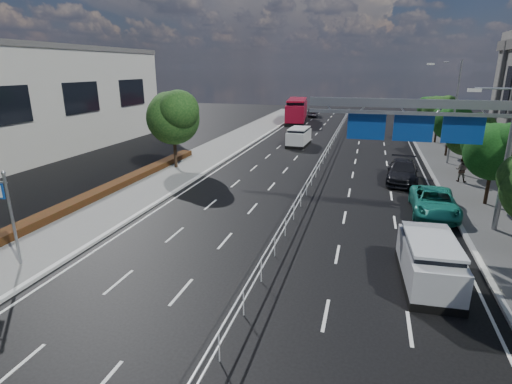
% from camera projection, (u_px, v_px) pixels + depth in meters
% --- Properties ---
extents(ground, '(160.00, 160.00, 0.00)m').
position_uv_depth(ground, '(250.00, 303.00, 14.84)').
color(ground, black).
rests_on(ground, ground).
extents(sidewalk_near, '(5.00, 140.00, 0.14)m').
position_uv_depth(sidewalk_near, '(3.00, 262.00, 17.80)').
color(sidewalk_near, slate).
rests_on(sidewalk_near, ground).
extents(kerb_near, '(0.25, 140.00, 0.15)m').
position_uv_depth(kerb_near, '(50.00, 270.00, 17.15)').
color(kerb_near, silver).
rests_on(kerb_near, ground).
extents(median_fence, '(0.05, 85.00, 1.02)m').
position_uv_depth(median_fence, '(322.00, 160.00, 35.35)').
color(median_fence, silver).
rests_on(median_fence, ground).
extents(hedge_near, '(1.00, 36.00, 0.44)m').
position_uv_depth(hedge_near, '(52.00, 214.00, 22.77)').
color(hedge_near, black).
rests_on(hedge_near, sidewalk_near).
extents(toilet_sign, '(1.62, 0.18, 4.34)m').
position_uv_depth(toilet_sign, '(1.00, 202.00, 16.80)').
color(toilet_sign, gray).
rests_on(toilet_sign, ground).
extents(overhead_gantry, '(10.24, 0.38, 7.45)m').
position_uv_depth(overhead_gantry, '(429.00, 123.00, 20.66)').
color(overhead_gantry, gray).
rests_on(overhead_gantry, ground).
extents(streetlight_far, '(2.78, 2.40, 9.00)m').
position_uv_depth(streetlight_far, '(452.00, 106.00, 34.45)').
color(streetlight_far, gray).
rests_on(streetlight_far, ground).
extents(near_building, '(12.00, 38.00, 10.00)m').
position_uv_depth(near_building, '(0.00, 105.00, 37.64)').
color(near_building, beige).
rests_on(near_building, ground).
extents(near_tree_back, '(4.84, 4.51, 6.69)m').
position_uv_depth(near_tree_back, '(174.00, 115.00, 33.06)').
color(near_tree_back, black).
rests_on(near_tree_back, ground).
extents(far_tree_d, '(3.85, 3.59, 5.34)m').
position_uv_depth(far_tree_d, '(496.00, 148.00, 24.13)').
color(far_tree_d, black).
rests_on(far_tree_d, ground).
extents(far_tree_e, '(3.63, 3.38, 5.13)m').
position_uv_depth(far_tree_e, '(468.00, 132.00, 31.06)').
color(far_tree_e, black).
rests_on(far_tree_e, ground).
extents(far_tree_f, '(3.52, 3.28, 5.02)m').
position_uv_depth(far_tree_f, '(451.00, 121.00, 37.97)').
color(far_tree_f, black).
rests_on(far_tree_f, ground).
extents(far_tree_g, '(3.96, 3.69, 5.45)m').
position_uv_depth(far_tree_g, '(439.00, 110.00, 44.78)').
color(far_tree_g, black).
rests_on(far_tree_g, ground).
extents(far_tree_h, '(3.41, 3.18, 4.91)m').
position_uv_depth(far_tree_h, '(430.00, 107.00, 51.77)').
color(far_tree_h, black).
rests_on(far_tree_h, ground).
extents(white_minivan, '(2.19, 4.69, 2.00)m').
position_uv_depth(white_minivan, '(299.00, 137.00, 44.31)').
color(white_minivan, black).
rests_on(white_minivan, ground).
extents(red_bus, '(4.25, 12.29, 3.60)m').
position_uv_depth(red_bus, '(297.00, 110.00, 63.49)').
color(red_bus, black).
rests_on(red_bus, ground).
extents(near_car_silver, '(2.25, 4.61, 1.51)m').
position_uv_depth(near_car_silver, '(296.00, 131.00, 49.86)').
color(near_car_silver, '#989B9F').
rests_on(near_car_silver, ground).
extents(near_car_dark, '(1.54, 4.29, 1.41)m').
position_uv_depth(near_car_dark, '(313.00, 113.00, 70.60)').
color(near_car_dark, black).
rests_on(near_car_dark, ground).
extents(silver_minivan, '(2.24, 4.76, 1.93)m').
position_uv_depth(silver_minivan, '(429.00, 261.00, 15.99)').
color(silver_minivan, black).
rests_on(silver_minivan, ground).
extents(parked_car_teal, '(2.55, 5.42, 1.50)m').
position_uv_depth(parked_car_teal, '(434.00, 202.00, 23.62)').
color(parked_car_teal, '#1C7E6F').
rests_on(parked_car_teal, ground).
extents(parked_car_dark, '(2.65, 5.66, 1.60)m').
position_uv_depth(parked_car_dark, '(403.00, 171.00, 30.38)').
color(parked_car_dark, black).
rests_on(parked_car_dark, ground).
extents(pedestrian_b, '(1.04, 0.92, 1.80)m').
position_uv_depth(pedestrian_b, '(461.00, 170.00, 29.87)').
color(pedestrian_b, gray).
rests_on(pedestrian_b, sidewalk_far).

